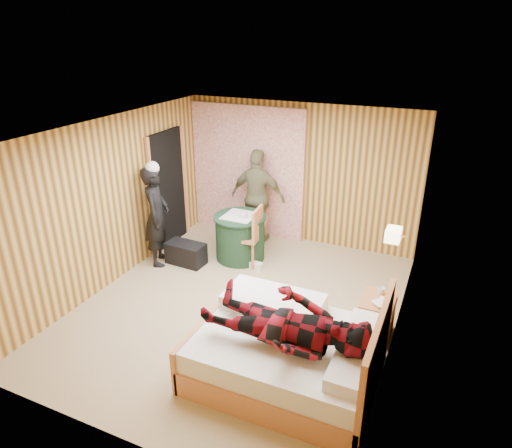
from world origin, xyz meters
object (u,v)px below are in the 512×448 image
at_px(wall_lamp, 394,235).
at_px(round_table, 240,237).
at_px(man_at_table, 258,197).
at_px(chair_near, 251,232).
at_px(man_on_bed, 286,314).
at_px(duffel_bag, 186,253).
at_px(woman_standing, 157,216).
at_px(bed, 290,352).
at_px(chair_far, 256,214).
at_px(nightstand, 376,317).

relative_size(wall_lamp, round_table, 0.29).
distance_m(wall_lamp, man_at_table, 3.07).
relative_size(chair_near, man_on_bed, 0.57).
xyz_separation_m(round_table, duffel_bag, (-0.74, -0.55, -0.21)).
bearing_deg(woman_standing, chair_near, -91.22).
relative_size(chair_near, woman_standing, 0.60).
bearing_deg(round_table, bed, -53.15).
height_order(round_table, man_at_table, man_at_table).
height_order(wall_lamp, man_at_table, man_at_table).
height_order(wall_lamp, round_table, wall_lamp).
xyz_separation_m(chair_far, woman_standing, (-1.14, -1.38, 0.30)).
distance_m(nightstand, man_at_table, 3.24).
height_order(nightstand, duffel_bag, nightstand).
bearing_deg(nightstand, man_at_table, 142.06).
relative_size(chair_near, duffel_bag, 1.56).
xyz_separation_m(bed, round_table, (-1.76, 2.35, 0.08)).
xyz_separation_m(bed, chair_far, (-1.78, 3.04, 0.23)).
bearing_deg(duffel_bag, woman_standing, -158.91).
bearing_deg(chair_near, round_table, -121.28).
bearing_deg(woman_standing, round_table, -82.26).
bearing_deg(chair_far, chair_near, -87.36).
bearing_deg(bed, chair_near, 124.03).
distance_m(woman_standing, man_on_bed, 3.51).
relative_size(bed, duffel_bag, 3.11).
bearing_deg(nightstand, round_table, 154.10).
relative_size(wall_lamp, man_on_bed, 0.15).
distance_m(nightstand, chair_far, 3.19).
relative_size(wall_lamp, man_at_table, 0.15).
bearing_deg(duffel_bag, chair_near, 26.21).
height_order(round_table, woman_standing, woman_standing).
xyz_separation_m(chair_near, duffel_bag, (-1.00, -0.43, -0.40)).
relative_size(wall_lamp, bed, 0.13).
bearing_deg(bed, man_at_table, 119.69).
bearing_deg(chair_near, woman_standing, -74.00).
xyz_separation_m(bed, woman_standing, (-2.92, 1.66, 0.52)).
relative_size(chair_far, man_on_bed, 0.53).
distance_m(round_table, duffel_bag, 0.95).
relative_size(bed, woman_standing, 1.20).
xyz_separation_m(duffel_bag, man_at_table, (0.74, 1.29, 0.68)).
bearing_deg(duffel_bag, wall_lamp, -2.98).
bearing_deg(man_at_table, bed, 118.81).
bearing_deg(chair_near, bed, 28.39).
bearing_deg(bed, round_table, 126.85).
bearing_deg(wall_lamp, nightstand, -97.64).
bearing_deg(woman_standing, wall_lamp, -116.13).
bearing_deg(woman_standing, duffel_bag, -94.85).
relative_size(nightstand, chair_near, 0.56).
bearing_deg(man_on_bed, round_table, 124.73).
distance_m(nightstand, woman_standing, 3.76).
distance_m(nightstand, duffel_bag, 3.33).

